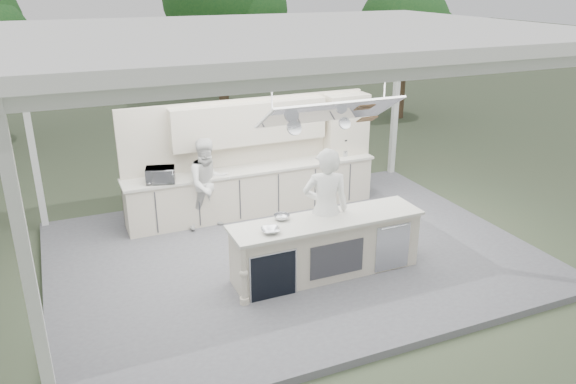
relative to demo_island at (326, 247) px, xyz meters
name	(u,v)px	position (x,y,z in m)	size (l,w,h in m)	color
ground	(292,257)	(-0.18, 0.91, -0.60)	(90.00, 90.00, 0.00)	#3C4932
stage_deck	(292,254)	(-0.18, 0.91, -0.54)	(8.00, 6.00, 0.12)	slate
tent	(293,38)	(-0.18, 0.90, 3.11)	(8.20, 6.20, 3.86)	white
demo_island	(326,247)	(0.00, 0.00, 0.00)	(3.10, 0.79, 0.95)	beige
back_counter	(254,190)	(-0.18, 2.81, 0.00)	(5.08, 0.72, 0.95)	beige
back_wall_unit	(270,137)	(0.27, 3.03, 0.98)	(5.05, 0.48, 2.25)	beige
tree_cluster	(157,21)	(-0.34, 10.68, 2.69)	(19.55, 9.40, 5.85)	#483324
head_chef	(326,210)	(0.09, 0.21, 0.54)	(0.74, 0.48, 2.02)	white
sous_chef	(209,184)	(-1.18, 2.46, 0.39)	(0.84, 0.66, 1.73)	silver
toaster_oven	(160,175)	(-2.02, 2.66, 0.62)	(0.51, 0.35, 0.28)	silver
bowl_large	(271,231)	(-0.97, -0.12, 0.51)	(0.28, 0.28, 0.07)	silver
bowl_small	(282,217)	(-0.64, 0.26, 0.51)	(0.25, 0.25, 0.08)	#B1B3B8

